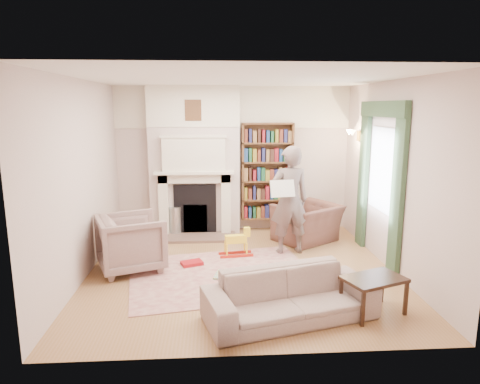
{
  "coord_description": "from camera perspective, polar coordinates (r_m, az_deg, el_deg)",
  "views": [
    {
      "loc": [
        -0.41,
        -6.06,
        2.41
      ],
      "look_at": [
        0.0,
        0.25,
        1.15
      ],
      "focal_mm": 32.0,
      "sensor_mm": 36.0,
      "label": 1
    }
  ],
  "objects": [
    {
      "name": "floor",
      "position": [
        6.54,
        0.14,
        -10.37
      ],
      "size": [
        4.5,
        4.5,
        0.0
      ],
      "primitive_type": "plane",
      "color": "olive",
      "rests_on": "ground"
    },
    {
      "name": "ceiling",
      "position": [
        6.09,
        0.16,
        14.94
      ],
      "size": [
        4.5,
        4.5,
        0.0
      ],
      "primitive_type": "plane",
      "rotation": [
        3.14,
        0.0,
        0.0
      ],
      "color": "white",
      "rests_on": "wall_back"
    },
    {
      "name": "wall_back",
      "position": [
        8.38,
        -0.88,
        4.36
      ],
      "size": [
        4.5,
        0.0,
        4.5
      ],
      "primitive_type": "plane",
      "rotation": [
        1.57,
        0.0,
        0.0
      ],
      "color": "beige",
      "rests_on": "floor"
    },
    {
      "name": "wall_front",
      "position": [
        3.96,
        2.33,
        -3.53
      ],
      "size": [
        4.5,
        0.0,
        4.5
      ],
      "primitive_type": "plane",
      "rotation": [
        -1.57,
        0.0,
        0.0
      ],
      "color": "beige",
      "rests_on": "floor"
    },
    {
      "name": "wall_left",
      "position": [
        6.41,
        -20.34,
        1.5
      ],
      "size": [
        0.0,
        4.5,
        4.5
      ],
      "primitive_type": "plane",
      "rotation": [
        1.57,
        0.0,
        1.57
      ],
      "color": "beige",
      "rests_on": "floor"
    },
    {
      "name": "wall_right",
      "position": [
        6.69,
        19.76,
        1.92
      ],
      "size": [
        0.0,
        4.5,
        4.5
      ],
      "primitive_type": "plane",
      "rotation": [
        1.57,
        0.0,
        -1.57
      ],
      "color": "beige",
      "rests_on": "floor"
    },
    {
      "name": "fireplace",
      "position": [
        8.18,
        -6.08,
        4.03
      ],
      "size": [
        1.7,
        0.58,
        2.8
      ],
      "color": "beige",
      "rests_on": "floor"
    },
    {
      "name": "bookcase",
      "position": [
        8.34,
        3.64,
        2.74
      ],
      "size": [
        1.0,
        0.24,
        1.85
      ],
      "primitive_type": "cube",
      "color": "brown",
      "rests_on": "floor"
    },
    {
      "name": "window",
      "position": [
        7.05,
        18.4,
        2.86
      ],
      "size": [
        0.02,
        0.9,
        1.3
      ],
      "primitive_type": "cube",
      "color": "silver",
      "rests_on": "wall_right"
    },
    {
      "name": "curtain_left",
      "position": [
        6.44,
        20.28,
        -0.27
      ],
      "size": [
        0.07,
        0.32,
        2.4
      ],
      "primitive_type": "cube",
      "color": "#324D33",
      "rests_on": "floor"
    },
    {
      "name": "curtain_right",
      "position": [
        7.72,
        16.12,
        1.81
      ],
      "size": [
        0.07,
        0.32,
        2.4
      ],
      "primitive_type": "cube",
      "color": "#324D33",
      "rests_on": "floor"
    },
    {
      "name": "pelmet",
      "position": [
        6.96,
        18.53,
        10.45
      ],
      "size": [
        0.09,
        1.7,
        0.24
      ],
      "primitive_type": "cube",
      "color": "#324D33",
      "rests_on": "wall_right"
    },
    {
      "name": "wall_sconce",
      "position": [
        7.96,
        14.26,
        7.26
      ],
      "size": [
        0.2,
        0.24,
        0.24
      ],
      "primitive_type": null,
      "color": "gold",
      "rests_on": "wall_right"
    },
    {
      "name": "rug",
      "position": [
        6.35,
        -2.37,
        -10.97
      ],
      "size": [
        2.93,
        2.44,
        0.01
      ],
      "primitive_type": "cube",
      "rotation": [
        0.0,
        0.0,
        0.17
      ],
      "color": "beige",
      "rests_on": "floor"
    },
    {
      "name": "armchair_reading",
      "position": [
        7.87,
        8.96,
        -4.1
      ],
      "size": [
        1.38,
        1.35,
        0.68
      ],
      "primitive_type": "imported",
      "rotation": [
        0.0,
        0.0,
        3.73
      ],
      "color": "#4C3328",
      "rests_on": "floor"
    },
    {
      "name": "armchair_left",
      "position": [
        6.63,
        -14.31,
        -6.56
      ],
      "size": [
        1.19,
        1.17,
        0.84
      ],
      "primitive_type": "imported",
      "rotation": [
        0.0,
        0.0,
        1.95
      ],
      "color": "#A39486",
      "rests_on": "floor"
    },
    {
      "name": "sofa",
      "position": [
        5.08,
        6.69,
        -13.57
      ],
      "size": [
        2.09,
        1.25,
        0.57
      ],
      "primitive_type": "imported",
      "rotation": [
        0.0,
        0.0,
        0.27
      ],
      "color": "#B7AE97",
      "rests_on": "floor"
    },
    {
      "name": "man_reading",
      "position": [
        7.08,
        6.59,
        -1.12
      ],
      "size": [
        0.72,
        0.53,
        1.8
      ],
      "primitive_type": "imported",
      "rotation": [
        0.0,
        0.0,
        3.3
      ],
      "color": "#62524F",
      "rests_on": "floor"
    },
    {
      "name": "newspaper",
      "position": [
        6.81,
        5.69,
        0.46
      ],
      "size": [
        0.41,
        0.17,
        0.27
      ],
      "primitive_type": "cube",
      "rotation": [
        -0.35,
        0.0,
        0.16
      ],
      "color": "white",
      "rests_on": "man_reading"
    },
    {
      "name": "coffee_table",
      "position": [
        5.43,
        17.32,
        -13.03
      ],
      "size": [
        0.82,
        0.67,
        0.45
      ],
      "primitive_type": null,
      "rotation": [
        0.0,
        0.0,
        0.37
      ],
      "color": "black",
      "rests_on": "floor"
    },
    {
      "name": "paraffin_heater",
      "position": [
        8.27,
        -8.62,
        -3.81
      ],
      "size": [
        0.26,
        0.26,
        0.55
      ],
      "primitive_type": "cylinder",
      "rotation": [
        0.0,
        0.0,
        -0.1
      ],
      "color": "#A7ABAF",
      "rests_on": "floor"
    },
    {
      "name": "rocking_horse",
      "position": [
        7.03,
        -0.56,
        -6.71
      ],
      "size": [
        0.57,
        0.29,
        0.48
      ],
      "primitive_type": null,
      "rotation": [
        0.0,
        0.0,
        0.14
      ],
      "color": "yellow",
      "rests_on": "rug"
    },
    {
      "name": "board_game",
      "position": [
        6.29,
        -1.7,
        -11.01
      ],
      "size": [
        0.42,
        0.42,
        0.03
      ],
      "primitive_type": "cube",
      "rotation": [
        0.0,
        0.0,
        -0.24
      ],
      "color": "#EEE954",
      "rests_on": "rug"
    },
    {
      "name": "game_box_lid",
      "position": [
        6.74,
        -6.43,
        -9.41
      ],
      "size": [
        0.38,
        0.32,
        0.05
      ],
      "primitive_type": "cube",
      "rotation": [
        0.0,
        0.0,
        0.37
      ],
      "color": "#A11218",
      "rests_on": "rug"
    },
    {
      "name": "comic_annuals",
      "position": [
        6.19,
        1.88,
        -11.47
      ],
      "size": [
        0.49,
        0.52,
        0.02
      ],
      "color": "red",
      "rests_on": "rug"
    }
  ]
}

